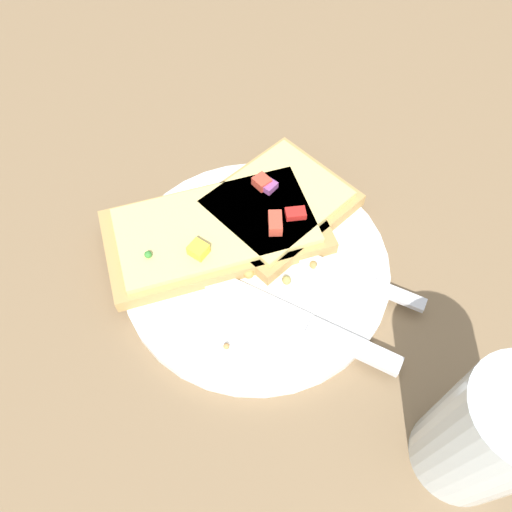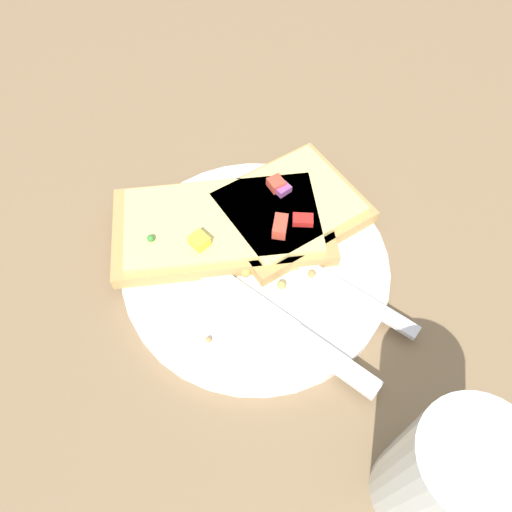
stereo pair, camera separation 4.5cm
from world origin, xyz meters
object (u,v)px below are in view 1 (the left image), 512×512
Objects in this scene: fork at (289,252)px; knife at (300,320)px; plate at (256,265)px; pizza_slice_main at (216,230)px; drinking_glass at (488,436)px; pizza_slice_corner at (277,204)px.

fork is 1.07× the size of knife.
plate is 0.05m from pizza_slice_main.
drinking_glass is (-0.02, 0.22, 0.06)m from plate.
drinking_glass is (0.03, 0.26, 0.04)m from pizza_slice_corner.
drinking_glass is at bearing 150.50° from fork.
pizza_slice_main reaches higher than fork.
knife is 1.38× the size of pizza_slice_corner.
knife is at bearing -67.83° from pizza_slice_main.
pizza_slice_corner is at bearing -54.36° from knife.
fork is 1.70× the size of drinking_glass.
pizza_slice_main is 0.27m from drinking_glass.
knife is 0.16m from drinking_glass.
knife is (0.01, 0.07, 0.01)m from plate.
plate is 0.07m from knife.
fork is (-0.03, 0.01, 0.01)m from plate.
knife is at bearing 84.38° from plate.
knife is 0.88× the size of pizza_slice_main.
fork is 0.94× the size of pizza_slice_main.
pizza_slice_main is at bearing -14.73° from pizza_slice_corner.
plate is 1.22× the size of knife.
pizza_slice_main is 1.56× the size of pizza_slice_corner.
fork is 0.22m from drinking_glass.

